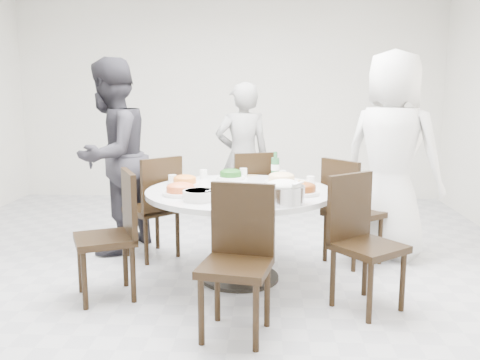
# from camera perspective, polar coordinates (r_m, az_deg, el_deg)

# --- Properties ---
(floor) EXTENTS (6.00, 6.00, 0.01)m
(floor) POSITION_cam_1_polar(r_m,az_deg,el_deg) (4.57, -4.21, -9.62)
(floor) COLOR #BCBCC1
(floor) RESTS_ON ground
(wall_back) EXTENTS (6.00, 0.01, 2.80)m
(wall_back) POSITION_cam_1_polar(r_m,az_deg,el_deg) (7.29, -1.31, 8.94)
(wall_back) COLOR white
(wall_back) RESTS_ON ground
(wall_front) EXTENTS (6.00, 0.01, 2.80)m
(wall_front) POSITION_cam_1_polar(r_m,az_deg,el_deg) (1.40, -20.87, 3.99)
(wall_front) COLOR white
(wall_front) RESTS_ON ground
(dining_table) EXTENTS (1.50, 1.50, 0.75)m
(dining_table) POSITION_cam_1_polar(r_m,az_deg,el_deg) (4.15, -0.04, -6.18)
(dining_table) COLOR silver
(dining_table) RESTS_ON floor
(chair_ne) EXTENTS (0.59, 0.59, 0.95)m
(chair_ne) POSITION_cam_1_polar(r_m,az_deg,el_deg) (4.64, 12.64, -3.43)
(chair_ne) COLOR black
(chair_ne) RESTS_ON floor
(chair_n) EXTENTS (0.53, 0.53, 0.95)m
(chair_n) POSITION_cam_1_polar(r_m,az_deg,el_deg) (5.08, 1.14, -2.01)
(chair_n) COLOR black
(chair_n) RESTS_ON floor
(chair_nw) EXTENTS (0.59, 0.59, 0.95)m
(chair_nw) POSITION_cam_1_polar(r_m,az_deg,el_deg) (4.76, -9.94, -2.99)
(chair_nw) COLOR black
(chair_nw) RESTS_ON floor
(chair_sw) EXTENTS (0.56, 0.56, 0.95)m
(chair_sw) POSITION_cam_1_polar(r_m,az_deg,el_deg) (3.89, -14.98, -6.10)
(chair_sw) COLOR black
(chair_sw) RESTS_ON floor
(chair_s) EXTENTS (0.49, 0.49, 0.95)m
(chair_s) POSITION_cam_1_polar(r_m,az_deg,el_deg) (3.19, -0.53, -9.34)
(chair_s) COLOR black
(chair_s) RESTS_ON floor
(chair_se) EXTENTS (0.59, 0.59, 0.95)m
(chair_se) POSITION_cam_1_polar(r_m,az_deg,el_deg) (3.68, 14.27, -6.99)
(chair_se) COLOR black
(chair_se) RESTS_ON floor
(diner_right) EXTENTS (1.10, 1.03, 1.90)m
(diner_right) POSITION_cam_1_polar(r_m,az_deg,el_deg) (4.84, 16.65, 2.64)
(diner_right) COLOR silver
(diner_right) RESTS_ON floor
(diner_middle) EXTENTS (0.66, 0.51, 1.62)m
(diner_middle) POSITION_cam_1_polar(r_m,az_deg,el_deg) (5.53, 0.30, 2.51)
(diner_middle) COLOR black
(diner_middle) RESTS_ON floor
(diner_left) EXTENTS (0.90, 1.04, 1.84)m
(diner_left) POSITION_cam_1_polar(r_m,az_deg,el_deg) (4.94, -14.25, 2.55)
(diner_left) COLOR black
(diner_left) RESTS_ON floor
(dish_greens) EXTENTS (0.25, 0.25, 0.06)m
(dish_greens) POSITION_cam_1_polar(r_m,az_deg,el_deg) (4.54, -1.06, 0.49)
(dish_greens) COLOR white
(dish_greens) RESTS_ON dining_table
(dish_pale) EXTENTS (0.29, 0.29, 0.08)m
(dish_pale) POSITION_cam_1_polar(r_m,az_deg,el_deg) (4.35, 4.68, 0.11)
(dish_pale) COLOR white
(dish_pale) RESTS_ON dining_table
(dish_orange) EXTENTS (0.24, 0.24, 0.07)m
(dish_orange) POSITION_cam_1_polar(r_m,az_deg,el_deg) (4.25, -6.20, -0.22)
(dish_orange) COLOR white
(dish_orange) RESTS_ON dining_table
(dish_redbrown) EXTENTS (0.27, 0.27, 0.07)m
(dish_redbrown) POSITION_cam_1_polar(r_m,az_deg,el_deg) (3.90, 6.95, -1.12)
(dish_redbrown) COLOR white
(dish_redbrown) RESTS_ON dining_table
(dish_tofu) EXTENTS (0.28, 0.28, 0.07)m
(dish_tofu) POSITION_cam_1_polar(r_m,az_deg,el_deg) (3.88, -6.69, -1.17)
(dish_tofu) COLOR white
(dish_tofu) RESTS_ON dining_table
(rice_bowl) EXTENTS (0.30, 0.30, 0.13)m
(rice_bowl) POSITION_cam_1_polar(r_m,az_deg,el_deg) (3.58, 4.93, -1.63)
(rice_bowl) COLOR silver
(rice_bowl) RESTS_ON dining_table
(soup_bowl) EXTENTS (0.24, 0.24, 0.07)m
(soup_bowl) POSITION_cam_1_polar(r_m,az_deg,el_deg) (3.67, -4.57, -1.73)
(soup_bowl) COLOR white
(soup_bowl) RESTS_ON dining_table
(beverage_bottle) EXTENTS (0.07, 0.07, 0.25)m
(beverage_bottle) POSITION_cam_1_polar(r_m,az_deg,el_deg) (4.54, 3.98, 1.64)
(beverage_bottle) COLOR #296739
(beverage_bottle) RESTS_ON dining_table
(tea_cups) EXTENTS (0.07, 0.07, 0.08)m
(tea_cups) POSITION_cam_1_polar(r_m,az_deg,el_deg) (4.66, 0.33, 0.83)
(tea_cups) COLOR white
(tea_cups) RESTS_ON dining_table
(chopsticks) EXTENTS (0.24, 0.04, 0.01)m
(chopsticks) POSITION_cam_1_polar(r_m,az_deg,el_deg) (4.68, 0.65, 0.45)
(chopsticks) COLOR tan
(chopsticks) RESTS_ON dining_table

